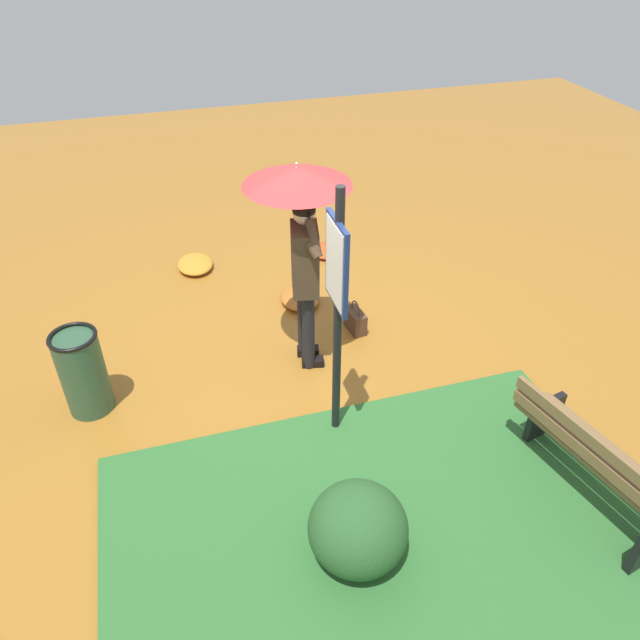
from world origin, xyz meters
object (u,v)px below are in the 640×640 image
(handbag, at_px, (355,320))
(park_bench, at_px, (593,461))
(person_with_umbrella, at_px, (301,218))
(info_sign_post, at_px, (337,293))
(trash_bin, at_px, (83,372))

(handbag, height_order, park_bench, park_bench)
(person_with_umbrella, height_order, handbag, person_with_umbrella)
(info_sign_post, xyz_separation_m, park_bench, (-1.24, -1.65, -1.04))
(info_sign_post, bearing_deg, trash_bin, 66.27)
(info_sign_post, height_order, park_bench, info_sign_post)
(person_with_umbrella, height_order, park_bench, person_with_umbrella)
(handbag, xyz_separation_m, park_bench, (-2.57, -0.99, 0.28))
(person_with_umbrella, distance_m, info_sign_post, 1.08)
(person_with_umbrella, distance_m, handbag, 1.59)
(person_with_umbrella, bearing_deg, trash_bin, 94.54)
(person_with_umbrella, relative_size, handbag, 5.53)
(person_with_umbrella, bearing_deg, park_bench, -144.57)
(info_sign_post, relative_size, trash_bin, 2.76)
(info_sign_post, height_order, trash_bin, info_sign_post)
(info_sign_post, distance_m, park_bench, 2.31)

